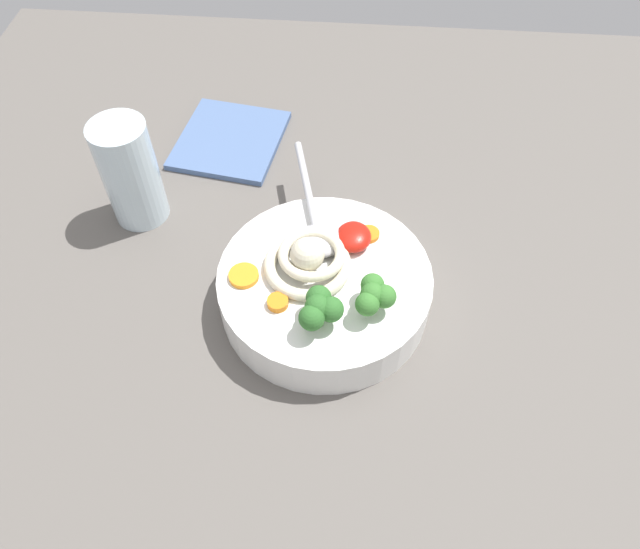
{
  "coord_description": "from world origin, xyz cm",
  "views": [
    {
      "loc": [
        -33.95,
        -0.47,
        55.09
      ],
      "look_at": [
        2.47,
        2.59,
        7.38
      ],
      "focal_mm": 34.19,
      "sensor_mm": 36.0,
      "label": 1
    }
  ],
  "objects_px": {
    "soup_bowl": "(320,288)",
    "soup_spoon": "(312,231)",
    "noodle_pile": "(304,259)",
    "folded_napkin": "(227,140)",
    "drinking_glass": "(126,173)"
  },
  "relations": [
    {
      "from": "soup_bowl",
      "to": "soup_spoon",
      "type": "xyz_separation_m",
      "value": [
        0.05,
        0.01,
        0.03
      ]
    },
    {
      "from": "noodle_pile",
      "to": "soup_spoon",
      "type": "bearing_deg",
      "value": -5.55
    },
    {
      "from": "soup_bowl",
      "to": "folded_napkin",
      "type": "bearing_deg",
      "value": 30.38
    },
    {
      "from": "soup_bowl",
      "to": "noodle_pile",
      "type": "bearing_deg",
      "value": 63.44
    },
    {
      "from": "soup_spoon",
      "to": "drinking_glass",
      "type": "xyz_separation_m",
      "value": [
        0.06,
        0.21,
        0.01
      ]
    },
    {
      "from": "noodle_pile",
      "to": "soup_spoon",
      "type": "distance_m",
      "value": 0.04
    },
    {
      "from": "noodle_pile",
      "to": "drinking_glass",
      "type": "xyz_separation_m",
      "value": [
        0.1,
        0.21,
        0.0
      ]
    },
    {
      "from": "soup_spoon",
      "to": "drinking_glass",
      "type": "distance_m",
      "value": 0.22
    },
    {
      "from": "soup_bowl",
      "to": "drinking_glass",
      "type": "height_order",
      "value": "drinking_glass"
    },
    {
      "from": "soup_bowl",
      "to": "drinking_glass",
      "type": "relative_size",
      "value": 1.7
    },
    {
      "from": "drinking_glass",
      "to": "noodle_pile",
      "type": "bearing_deg",
      "value": -116.3
    },
    {
      "from": "folded_napkin",
      "to": "soup_bowl",
      "type": "bearing_deg",
      "value": -149.62
    },
    {
      "from": "drinking_glass",
      "to": "soup_spoon",
      "type": "bearing_deg",
      "value": -106.01
    },
    {
      "from": "noodle_pile",
      "to": "folded_napkin",
      "type": "relative_size",
      "value": 0.69
    },
    {
      "from": "soup_bowl",
      "to": "noodle_pile",
      "type": "xyz_separation_m",
      "value": [
        0.01,
        0.02,
        0.03
      ]
    }
  ]
}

